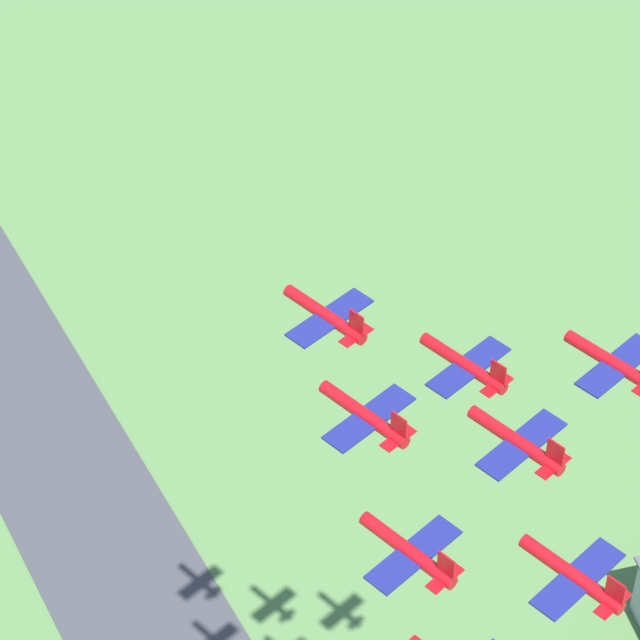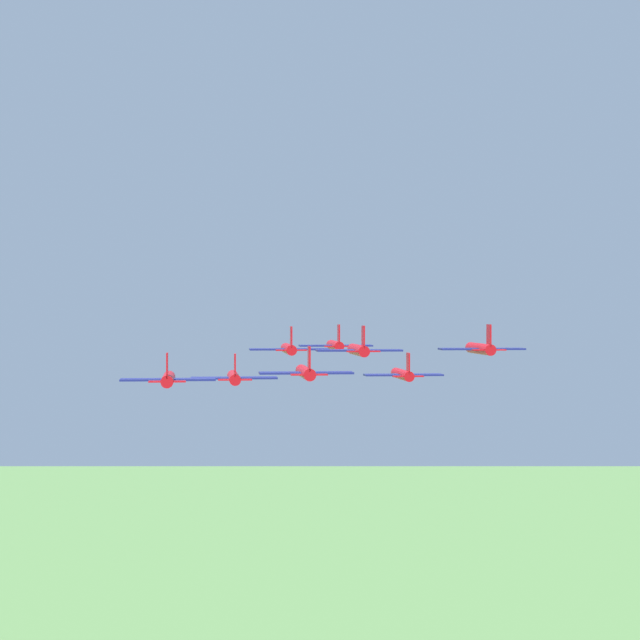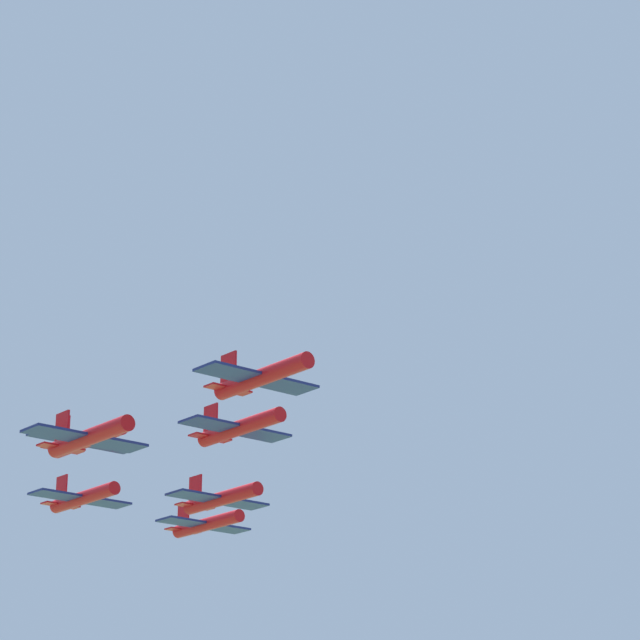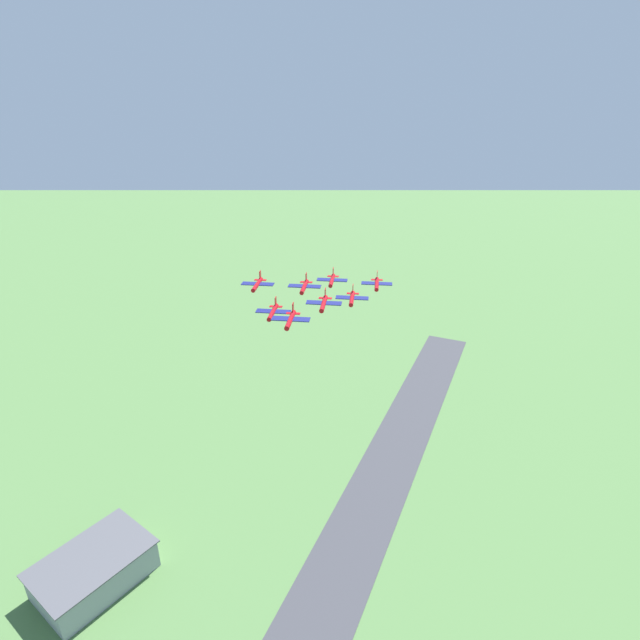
{
  "view_description": "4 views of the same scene",
  "coord_description": "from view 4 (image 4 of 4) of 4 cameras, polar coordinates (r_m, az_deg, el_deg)",
  "views": [
    {
      "loc": [
        95.21,
        13.03,
        209.86
      ],
      "look_at": [
        -5.22,
        38.69,
        115.93
      ],
      "focal_mm": 85.0,
      "sensor_mm": 36.0,
      "label": 1
    },
    {
      "loc": [
        135.48,
        100.45,
        124.22
      ],
      "look_at": [
        -4.25,
        34.74,
        123.19
      ],
      "focal_mm": 70.0,
      "sensor_mm": 36.0,
      "label": 2
    },
    {
      "loc": [
        -96.64,
        49.55,
        90.51
      ],
      "look_at": [
        -5.39,
        34.94,
        122.88
      ],
      "focal_mm": 85.0,
      "sensor_mm": 36.0,
      "label": 3
    },
    {
      "loc": [
        -79.5,
        -30.33,
        166.01
      ],
      "look_at": [
        3.8,
        33.54,
        119.58
      ],
      "focal_mm": 28.0,
      "sensor_mm": 36.0,
      "label": 4
    }
  ],
  "objects": [
    {
      "name": "hangar",
      "position": [
        223.39,
        -24.42,
        -24.53
      ],
      "size": [
        40.26,
        27.22,
        12.62
      ],
      "color": "gray",
      "rests_on": "ground_plane"
    },
    {
      "name": "jet_0",
      "position": [
        113.9,
        -3.38,
        0.09
      ],
      "size": [
        9.01,
        8.83,
        3.16
      ],
      "rotation": [
        0.0,
        0.0,
        2.11
      ],
      "color": "#B20C14"
    },
    {
      "name": "jet_1",
      "position": [
        123.04,
        0.43,
        1.94
      ],
      "size": [
        9.01,
        8.83,
        3.16
      ],
      "rotation": [
        0.0,
        0.0,
        2.11
      ],
      "color": "#B20C14"
    },
    {
      "name": "jet_2",
      "position": [
        126.08,
        -5.38,
        0.96
      ],
      "size": [
        9.01,
        8.83,
        3.16
      ],
      "rotation": [
        0.0,
        0.0,
        2.11
      ],
      "color": "#B20C14"
    },
    {
      "name": "jet_3",
      "position": [
        133.65,
        3.68,
        2.53
      ],
      "size": [
        9.01,
        8.83,
        3.16
      ],
      "rotation": [
        0.0,
        0.0,
        2.11
      ],
      "color": "#B20C14"
    },
    {
      "name": "jet_4",
      "position": [
        133.86,
        -1.79,
        3.87
      ],
      "size": [
        9.01,
        8.83,
        3.16
      ],
      "rotation": [
        0.0,
        0.0,
        2.11
      ],
      "color": "#B20C14"
    },
    {
      "name": "jet_5",
      "position": [
        136.21,
        -7.16,
        4.1
      ],
      "size": [
        9.01,
        8.83,
        3.16
      ],
      "rotation": [
        0.0,
        0.0,
        2.11
      ],
      "color": "#B20C14"
    },
    {
      "name": "jet_6",
      "position": [
        143.58,
        6.5,
        4.16
      ],
      "size": [
        9.01,
        8.83,
        3.16
      ],
      "rotation": [
        0.0,
        0.0,
        2.11
      ],
      "color": "#B20C14"
    },
    {
      "name": "jet_7",
      "position": [
        143.93,
        1.39,
        4.59
      ],
      "size": [
        9.01,
        8.83,
        3.16
      ],
      "rotation": [
        0.0,
        0.0,
        2.11
      ],
      "color": "#B20C14"
    }
  ]
}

